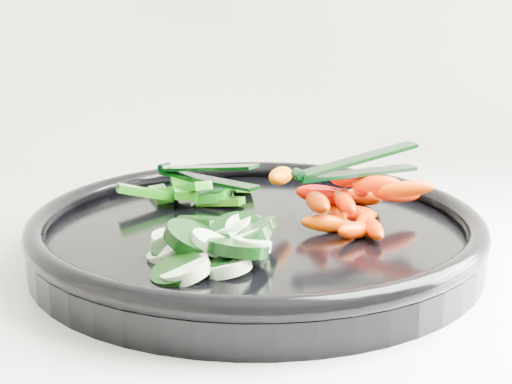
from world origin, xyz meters
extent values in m
cube|color=silver|center=(0.00, 1.70, 0.92)|extent=(2.02, 0.62, 0.03)
cylinder|color=black|center=(-0.17, 1.67, 0.94)|extent=(0.44, 0.44, 0.02)
torus|color=black|center=(-0.17, 1.67, 0.96)|extent=(0.44, 0.44, 0.02)
cylinder|color=black|center=(-0.25, 1.58, 0.96)|extent=(0.05, 0.05, 0.02)
cylinder|color=#CBECBD|center=(-0.24, 1.57, 0.96)|extent=(0.04, 0.04, 0.02)
cylinder|color=black|center=(-0.23, 1.62, 0.96)|extent=(0.05, 0.05, 0.02)
cylinder|color=#E2F6C5|center=(-0.23, 1.63, 0.96)|extent=(0.05, 0.05, 0.03)
cylinder|color=black|center=(-0.22, 1.59, 0.96)|extent=(0.05, 0.05, 0.02)
cylinder|color=#D6F9C7|center=(-0.21, 1.58, 0.96)|extent=(0.04, 0.04, 0.02)
cylinder|color=black|center=(-0.23, 1.64, 0.96)|extent=(0.05, 0.05, 0.02)
cylinder|color=beige|center=(-0.21, 1.63, 0.96)|extent=(0.04, 0.04, 0.02)
cylinder|color=black|center=(-0.23, 1.62, 0.96)|extent=(0.06, 0.06, 0.01)
cylinder|color=beige|center=(-0.23, 1.63, 0.96)|extent=(0.05, 0.05, 0.01)
cylinder|color=black|center=(-0.24, 1.61, 0.96)|extent=(0.05, 0.05, 0.02)
cylinder|color=beige|center=(-0.24, 1.63, 0.96)|extent=(0.05, 0.05, 0.02)
cylinder|color=black|center=(-0.25, 1.63, 0.96)|extent=(0.04, 0.04, 0.03)
cylinder|color=beige|center=(-0.25, 1.61, 0.96)|extent=(0.04, 0.04, 0.02)
cylinder|color=black|center=(-0.19, 1.61, 0.97)|extent=(0.06, 0.06, 0.03)
cylinder|color=#DCF8C6|center=(-0.19, 1.61, 0.97)|extent=(0.04, 0.04, 0.02)
cylinder|color=black|center=(-0.22, 1.65, 0.97)|extent=(0.06, 0.06, 0.02)
cylinder|color=beige|center=(-0.21, 1.64, 0.97)|extent=(0.04, 0.04, 0.02)
cylinder|color=black|center=(-0.23, 1.61, 0.97)|extent=(0.07, 0.07, 0.03)
cylinder|color=beige|center=(-0.22, 1.60, 0.97)|extent=(0.04, 0.04, 0.02)
cylinder|color=black|center=(-0.20, 1.61, 0.97)|extent=(0.06, 0.05, 0.03)
cylinder|color=#CCEEBE|center=(-0.19, 1.61, 0.97)|extent=(0.05, 0.05, 0.03)
cylinder|color=black|center=(-0.18, 1.63, 0.97)|extent=(0.05, 0.05, 0.02)
cylinder|color=beige|center=(-0.20, 1.63, 0.97)|extent=(0.04, 0.04, 0.02)
cylinder|color=black|center=(-0.20, 1.58, 0.97)|extent=(0.06, 0.06, 0.02)
cylinder|color=beige|center=(-0.19, 1.59, 0.97)|extent=(0.04, 0.04, 0.01)
ellipsoid|color=#FD4500|center=(-0.09, 1.63, 0.96)|extent=(0.04, 0.04, 0.02)
ellipsoid|color=#E95E00|center=(-0.12, 1.64, 0.96)|extent=(0.05, 0.02, 0.02)
ellipsoid|color=#EF1300|center=(-0.09, 1.62, 0.96)|extent=(0.02, 0.04, 0.02)
ellipsoid|color=#FF5700|center=(-0.10, 1.67, 0.96)|extent=(0.02, 0.04, 0.02)
ellipsoid|color=#FF5000|center=(-0.10, 1.66, 0.96)|extent=(0.02, 0.04, 0.02)
ellipsoid|color=#F34600|center=(-0.10, 1.61, 0.96)|extent=(0.04, 0.03, 0.02)
ellipsoid|color=#FC2300|center=(-0.08, 1.66, 0.96)|extent=(0.04, 0.02, 0.02)
ellipsoid|color=#DA3D00|center=(-0.06, 1.70, 0.96)|extent=(0.03, 0.05, 0.02)
ellipsoid|color=#F15000|center=(-0.08, 1.70, 0.96)|extent=(0.02, 0.05, 0.02)
ellipsoid|color=#E85100|center=(-0.12, 1.65, 0.98)|extent=(0.02, 0.05, 0.02)
ellipsoid|color=red|center=(-0.07, 1.68, 0.98)|extent=(0.03, 0.05, 0.03)
ellipsoid|color=#FF2700|center=(-0.09, 1.66, 0.98)|extent=(0.02, 0.04, 0.02)
ellipsoid|color=#E93200|center=(-0.10, 1.65, 0.98)|extent=(0.02, 0.05, 0.02)
ellipsoid|color=red|center=(-0.11, 1.67, 0.98)|extent=(0.06, 0.02, 0.03)
ellipsoid|color=#E42E00|center=(-0.04, 1.66, 0.98)|extent=(0.05, 0.02, 0.02)
ellipsoid|color=red|center=(-0.08, 1.67, 0.99)|extent=(0.04, 0.04, 0.02)
ellipsoid|color=#FF6800|center=(-0.14, 1.69, 0.99)|extent=(0.04, 0.05, 0.02)
ellipsoid|color=#EF5800|center=(-0.07, 1.64, 0.99)|extent=(0.04, 0.03, 0.02)
ellipsoid|color=#FF6600|center=(-0.05, 1.62, 0.99)|extent=(0.05, 0.03, 0.02)
cube|color=#0D6C0A|center=(-0.18, 1.76, 0.96)|extent=(0.05, 0.06, 0.02)
cube|color=#176409|center=(-0.20, 1.75, 0.96)|extent=(0.04, 0.05, 0.02)
cube|color=#216C0A|center=(-0.15, 1.78, 0.96)|extent=(0.02, 0.05, 0.02)
cube|color=#20710A|center=(-0.18, 1.74, 0.96)|extent=(0.04, 0.04, 0.01)
cube|color=#1D6B0A|center=(-0.23, 1.78, 0.96)|extent=(0.02, 0.04, 0.01)
cube|color=#1A700A|center=(-0.22, 1.78, 0.96)|extent=(0.03, 0.06, 0.02)
cube|color=#0D720A|center=(-0.21, 1.75, 0.97)|extent=(0.05, 0.06, 0.03)
cube|color=#28730A|center=(-0.25, 1.75, 0.97)|extent=(0.05, 0.02, 0.02)
cube|color=#18710A|center=(-0.21, 1.76, 0.97)|extent=(0.03, 0.07, 0.01)
cylinder|color=black|center=(-0.14, 1.65, 1.00)|extent=(0.01, 0.01, 0.01)
cube|color=black|center=(-0.08, 1.66, 1.00)|extent=(0.11, 0.03, 0.00)
cube|color=black|center=(-0.08, 1.66, 1.01)|extent=(0.11, 0.03, 0.02)
cylinder|color=black|center=(-0.22, 1.80, 0.98)|extent=(0.01, 0.01, 0.01)
cube|color=black|center=(-0.19, 1.76, 0.97)|extent=(0.08, 0.10, 0.00)
cube|color=black|center=(-0.19, 1.76, 0.99)|extent=(0.08, 0.10, 0.02)
camera|label=1|loc=(-0.32, 1.12, 1.14)|focal=50.00mm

